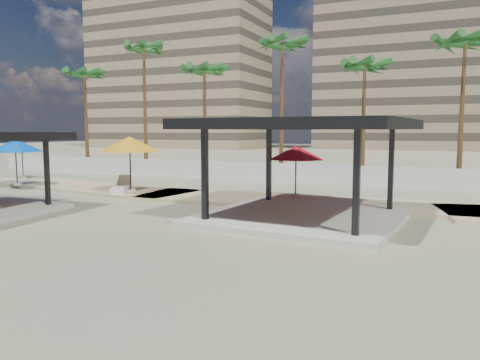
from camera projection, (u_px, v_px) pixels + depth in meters
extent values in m
plane|color=tan|center=(185.00, 228.00, 16.52)|extent=(200.00, 200.00, 0.00)
cube|color=#C6B284|center=(78.00, 187.00, 28.22)|extent=(16.40, 6.19, 0.24)
cube|color=#C6B284|center=(298.00, 202.00, 22.05)|extent=(16.24, 5.11, 0.24)
cube|color=silver|center=(310.00, 173.00, 30.97)|extent=(56.00, 0.30, 1.20)
cube|color=#937F60|center=(179.00, 72.00, 93.74)|extent=(34.00, 16.00, 30.00)
cube|color=#847259|center=(427.00, 71.00, 84.12)|extent=(38.00, 16.00, 28.00)
cube|color=beige|center=(303.00, 217.00, 18.14)|extent=(7.74, 7.74, 0.22)
cube|color=black|center=(205.00, 174.00, 16.85)|extent=(0.21, 0.21, 3.29)
cube|color=black|center=(269.00, 164.00, 21.65)|extent=(0.21, 0.21, 3.29)
cube|color=black|center=(357.00, 182.00, 14.26)|extent=(0.21, 0.21, 3.29)
cube|color=black|center=(391.00, 169.00, 19.06)|extent=(0.21, 0.21, 3.29)
cube|color=brown|center=(304.00, 124.00, 17.77)|extent=(7.98, 7.98, 0.31)
cube|color=black|center=(262.00, 123.00, 14.50)|extent=(7.56, 0.67, 0.37)
cube|color=black|center=(334.00, 125.00, 21.03)|extent=(7.56, 0.67, 0.37)
cube|color=black|center=(220.00, 125.00, 19.53)|extent=(0.67, 7.56, 0.37)
cube|color=black|center=(407.00, 124.00, 16.00)|extent=(0.67, 7.56, 0.37)
cube|color=black|center=(47.00, 172.00, 20.38)|extent=(0.18, 0.18, 2.87)
cube|color=black|center=(19.00, 136.00, 21.85)|extent=(6.59, 0.54, 0.33)
cube|color=black|center=(17.00, 137.00, 17.69)|extent=(0.54, 6.59, 0.33)
cylinder|color=beige|center=(23.00, 177.00, 32.40)|extent=(0.48, 0.48, 0.12)
cylinder|color=#262628|center=(22.00, 161.00, 32.28)|extent=(0.07, 0.07, 2.31)
cone|color=#004EC5|center=(22.00, 147.00, 32.18)|extent=(3.30, 3.30, 0.67)
cylinder|color=beige|center=(131.00, 190.00, 24.92)|extent=(0.57, 0.57, 0.14)
cylinder|color=#262628|center=(130.00, 166.00, 24.78)|extent=(0.08, 0.08, 2.74)
cone|color=orange|center=(130.00, 144.00, 24.66)|extent=(3.77, 3.77, 0.80)
cylinder|color=beige|center=(295.00, 195.00, 23.29)|extent=(0.49, 0.49, 0.12)
cylinder|color=#262628|center=(296.00, 173.00, 23.17)|extent=(0.07, 0.07, 2.33)
cone|color=#9F0B15|center=(296.00, 153.00, 23.06)|extent=(3.28, 3.28, 0.68)
cylinder|color=beige|center=(17.00, 184.00, 27.92)|extent=(0.53, 0.53, 0.13)
cylinder|color=#262628|center=(16.00, 164.00, 27.79)|extent=(0.07, 0.07, 2.55)
cone|color=#004EC5|center=(15.00, 145.00, 27.67)|extent=(3.90, 3.90, 0.74)
cube|color=white|center=(121.00, 189.00, 24.77)|extent=(1.54, 2.15, 0.29)
cube|color=white|center=(121.00, 186.00, 24.75)|extent=(1.54, 2.15, 0.06)
cube|color=white|center=(124.00, 180.00, 25.52)|extent=(0.92, 0.93, 0.52)
cone|color=brown|center=(86.00, 121.00, 41.24)|extent=(0.36, 0.36, 8.54)
ellipsoid|color=#1E5720|center=(85.00, 75.00, 40.81)|extent=(3.00, 3.00, 1.80)
cone|color=brown|center=(145.00, 109.00, 39.06)|extent=(0.36, 0.36, 10.36)
ellipsoid|color=#1E5720|center=(144.00, 49.00, 38.53)|extent=(3.00, 3.00, 1.80)
cone|color=brown|center=(205.00, 122.00, 36.17)|extent=(0.36, 0.36, 8.22)
ellipsoid|color=#1E5720|center=(204.00, 71.00, 35.76)|extent=(3.00, 3.00, 1.80)
cone|color=brown|center=(282.00, 110.00, 34.36)|extent=(0.36, 0.36, 9.86)
ellipsoid|color=#1E5720|center=(282.00, 45.00, 33.86)|extent=(3.00, 3.00, 1.80)
cone|color=brown|center=(363.00, 123.00, 31.56)|extent=(0.36, 0.36, 7.92)
ellipsoid|color=#1E5720|center=(365.00, 67.00, 31.17)|extent=(3.00, 3.00, 1.80)
cone|color=brown|center=(462.00, 113.00, 29.23)|extent=(0.36, 0.36, 9.05)
ellipsoid|color=#1E5720|center=(465.00, 43.00, 28.78)|extent=(3.00, 3.00, 1.80)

